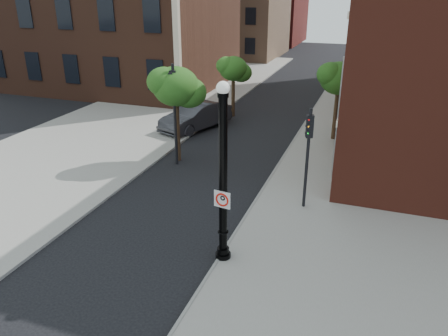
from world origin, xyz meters
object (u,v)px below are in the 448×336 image
at_px(parked_car, 196,116).
at_px(traffic_signal_right, 308,143).
at_px(no_parking_sign, 222,199).
at_px(traffic_signal_left, 174,98).
at_px(lamppost, 223,185).

relative_size(parked_car, traffic_signal_right, 1.20).
bearing_deg(parked_car, no_parking_sign, -42.90).
bearing_deg(traffic_signal_right, traffic_signal_left, 141.42).
distance_m(parked_car, traffic_signal_left, 6.39).
bearing_deg(no_parking_sign, traffic_signal_left, 133.29).
bearing_deg(traffic_signal_right, lamppost, -130.54).
height_order(lamppost, traffic_signal_right, lamppost).
height_order(lamppost, no_parking_sign, lamppost).
distance_m(parked_car, traffic_signal_right, 11.94).
height_order(parked_car, traffic_signal_right, traffic_signal_right).
distance_m(lamppost, traffic_signal_left, 8.79).
bearing_deg(parked_car, traffic_signal_left, -56.05).
distance_m(lamppost, parked_car, 14.48).
height_order(no_parking_sign, traffic_signal_right, traffic_signal_right).
height_order(parked_car, traffic_signal_left, traffic_signal_left).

